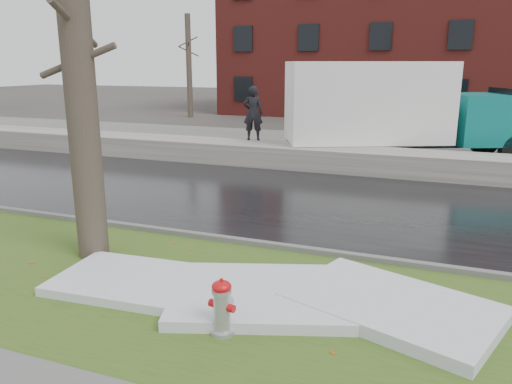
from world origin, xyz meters
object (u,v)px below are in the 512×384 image
(tree, at_px, (78,65))
(worker, at_px, (253,113))
(box_truck, at_px, (398,110))
(fire_hydrant, at_px, (222,305))

(tree, height_order, worker, tree)
(tree, distance_m, worker, 9.99)
(box_truck, relative_size, worker, 5.32)
(tree, bearing_deg, fire_hydrant, -26.44)
(fire_hydrant, xyz_separation_m, tree, (-3.36, 1.67, 2.97))
(fire_hydrant, bearing_deg, box_truck, 95.90)
(fire_hydrant, bearing_deg, worker, 118.83)
(box_truck, bearing_deg, tree, -134.45)
(box_truck, bearing_deg, worker, 174.31)
(fire_hydrant, xyz_separation_m, box_truck, (0.81, 13.14, 1.41))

